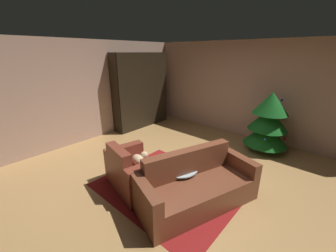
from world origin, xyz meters
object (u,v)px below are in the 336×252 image
Objects in this scene: armchair_red at (134,172)px; decorated_tree at (268,121)px; book_stack_on_table at (180,165)px; bottle_on_table at (188,158)px; couch_red at (196,187)px; coffee_table at (179,170)px; bookshelf_unit at (144,90)px.

decorated_tree reaches higher than armchair_red.
bottle_on_table is at bearing 84.44° from book_stack_on_table.
couch_red is 0.42m from coffee_table.
armchair_red is 1.79× the size of coffee_table.
bottle_on_table is (0.70, 0.60, 0.26)m from armchair_red.
armchair_red is 3.25m from decorated_tree.
book_stack_on_table is 2.64m from decorated_tree.
armchair_red reaches higher than couch_red.
coffee_table is (-0.40, 0.07, 0.11)m from couch_red.
coffee_table is at bearing -33.25° from bookshelf_unit.
bottle_on_table is at bearing 145.50° from couch_red.
couch_red is at bearing -93.91° from decorated_tree.
couch_red is at bearing -9.87° from coffee_table.
couch_red is at bearing 20.19° from armchair_red.
bottle_on_table is at bearing 66.12° from coffee_table.
armchair_red is at bearing -111.93° from decorated_tree.
armchair_red is 0.82m from book_stack_on_table.
decorated_tree is (0.53, 2.58, 0.22)m from book_stack_on_table.
book_stack_on_table is (-0.35, 0.03, 0.23)m from couch_red.
bookshelf_unit reaches higher than coffee_table.
coffee_table is at bearing -113.88° from bottle_on_table.
decorated_tree is (0.58, 2.54, 0.34)m from coffee_table.
decorated_tree is at bearing 77.20° from coffee_table.
coffee_table is at bearing 35.50° from armchair_red.
bookshelf_unit is 3.55m from bottle_on_table.
decorated_tree is at bearing 78.45° from book_stack_on_table.
armchair_red is at bearing -45.69° from bookshelf_unit.
couch_red is 0.49m from bottle_on_table.
armchair_red is at bearing -144.50° from coffee_table.
decorated_tree reaches higher than coffee_table.
decorated_tree is at bearing 77.98° from bottle_on_table.
coffee_table is 0.24m from bottle_on_table.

